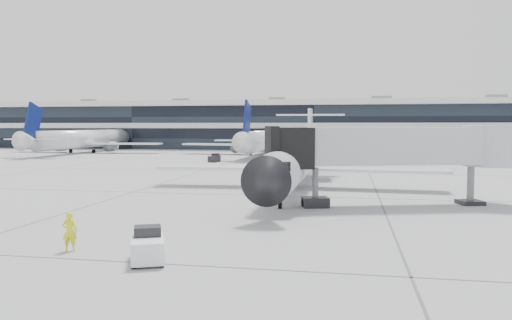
% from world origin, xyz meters
% --- Properties ---
extents(ground, '(220.00, 220.00, 0.00)m').
position_xyz_m(ground, '(0.00, 0.00, 0.00)').
color(ground, '#9C9C9F').
rests_on(ground, ground).
extents(terminal, '(170.00, 22.00, 10.00)m').
position_xyz_m(terminal, '(0.00, 82.00, 5.00)').
color(terminal, black).
rests_on(terminal, ground).
extents(bg_jet_left, '(32.00, 40.00, 9.60)m').
position_xyz_m(bg_jet_left, '(-45.00, 55.00, 0.00)').
color(bg_jet_left, silver).
rests_on(bg_jet_left, ground).
extents(bg_jet_center, '(32.00, 40.00, 9.60)m').
position_xyz_m(bg_jet_center, '(-8.00, 55.00, 0.00)').
color(bg_jet_center, silver).
rests_on(bg_jet_center, ground).
extents(bg_jet_right, '(32.00, 40.00, 9.60)m').
position_xyz_m(bg_jet_right, '(32.00, 55.00, 0.00)').
color(bg_jet_right, silver).
rests_on(bg_jet_right, ground).
extents(regional_jet, '(25.90, 32.18, 7.45)m').
position_xyz_m(regional_jet, '(3.24, 5.28, 2.55)').
color(regional_jet, white).
rests_on(regional_jet, ground).
extents(jet_bridge, '(17.22, 7.82, 5.61)m').
position_xyz_m(jet_bridge, '(11.54, -2.98, 4.09)').
color(jet_bridge, '#B8BABD').
rests_on(jet_bridge, ground).
extents(ramp_worker, '(0.72, 0.57, 1.75)m').
position_xyz_m(ramp_worker, '(-4.46, -18.74, 0.88)').
color(ramp_worker, yellow).
rests_on(ramp_worker, ground).
extents(baggage_tug, '(2.02, 2.50, 1.38)m').
position_xyz_m(baggage_tug, '(-0.35, -19.76, 0.62)').
color(baggage_tug, white).
rests_on(baggage_tug, ground).
extents(traffic_cone, '(0.43, 0.43, 0.56)m').
position_xyz_m(traffic_cone, '(-3.92, 15.71, 0.27)').
color(traffic_cone, '#E25F0B').
rests_on(traffic_cone, ground).
extents(far_tug, '(1.58, 2.25, 1.31)m').
position_xyz_m(far_tug, '(-12.41, 34.31, 0.59)').
color(far_tug, black).
rests_on(far_tug, ground).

